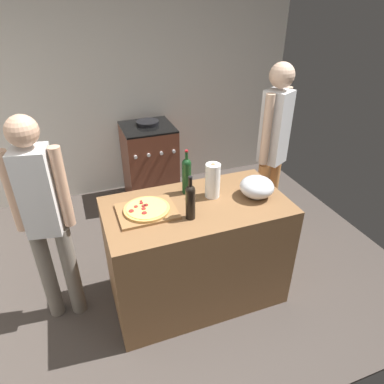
{
  "coord_description": "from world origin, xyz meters",
  "views": [
    {
      "loc": [
        -0.54,
        -1.15,
        2.22
      ],
      "look_at": [
        0.21,
        0.88,
        0.93
      ],
      "focal_mm": 32.25,
      "sensor_mm": 36.0,
      "label": 1
    }
  ],
  "objects_px": {
    "paper_towel_roll": "(213,181)",
    "person_in_stripes": "(44,215)",
    "wine_bottle_amber": "(190,200)",
    "stove": "(150,163)",
    "mixing_bowl": "(257,187)",
    "wine_bottle_dark": "(187,174)",
    "person_in_red": "(273,147)",
    "pizza": "(147,209)"
  },
  "relations": [
    {
      "from": "paper_towel_roll",
      "to": "wine_bottle_dark",
      "type": "distance_m",
      "value": 0.2
    },
    {
      "from": "wine_bottle_dark",
      "to": "person_in_red",
      "type": "bearing_deg",
      "value": 18.02
    },
    {
      "from": "wine_bottle_dark",
      "to": "stove",
      "type": "height_order",
      "value": "wine_bottle_dark"
    },
    {
      "from": "mixing_bowl",
      "to": "wine_bottle_dark",
      "type": "xyz_separation_m",
      "value": [
        -0.46,
        0.23,
        0.08
      ]
    },
    {
      "from": "wine_bottle_amber",
      "to": "stove",
      "type": "xyz_separation_m",
      "value": [
        0.15,
        1.79,
        -0.57
      ]
    },
    {
      "from": "person_in_stripes",
      "to": "wine_bottle_dark",
      "type": "bearing_deg",
      "value": 0.36
    },
    {
      "from": "wine_bottle_dark",
      "to": "paper_towel_roll",
      "type": "bearing_deg",
      "value": -35.56
    },
    {
      "from": "wine_bottle_amber",
      "to": "mixing_bowl",
      "type": "bearing_deg",
      "value": 9.62
    },
    {
      "from": "paper_towel_roll",
      "to": "pizza",
      "type": "bearing_deg",
      "value": -174.67
    },
    {
      "from": "person_in_stripes",
      "to": "person_in_red",
      "type": "height_order",
      "value": "person_in_red"
    },
    {
      "from": "wine_bottle_amber",
      "to": "wine_bottle_dark",
      "type": "height_order",
      "value": "wine_bottle_dark"
    },
    {
      "from": "mixing_bowl",
      "to": "person_in_stripes",
      "type": "height_order",
      "value": "person_in_stripes"
    },
    {
      "from": "paper_towel_roll",
      "to": "wine_bottle_amber",
      "type": "xyz_separation_m",
      "value": [
        -0.25,
        -0.21,
        0.01
      ]
    },
    {
      "from": "person_in_red",
      "to": "stove",
      "type": "bearing_deg",
      "value": 126.75
    },
    {
      "from": "wine_bottle_dark",
      "to": "stove",
      "type": "xyz_separation_m",
      "value": [
        0.06,
        1.46,
        -0.58
      ]
    },
    {
      "from": "pizza",
      "to": "wine_bottle_amber",
      "type": "relative_size",
      "value": 1.0
    },
    {
      "from": "person_in_stripes",
      "to": "person_in_red",
      "type": "bearing_deg",
      "value": 9.02
    },
    {
      "from": "pizza",
      "to": "wine_bottle_dark",
      "type": "bearing_deg",
      "value": 24.78
    },
    {
      "from": "stove",
      "to": "person_in_red",
      "type": "height_order",
      "value": "person_in_red"
    },
    {
      "from": "stove",
      "to": "wine_bottle_dark",
      "type": "bearing_deg",
      "value": -92.2
    },
    {
      "from": "wine_bottle_amber",
      "to": "person_in_stripes",
      "type": "distance_m",
      "value": 0.98
    },
    {
      "from": "wine_bottle_amber",
      "to": "person_in_red",
      "type": "relative_size",
      "value": 0.18
    },
    {
      "from": "paper_towel_roll",
      "to": "wine_bottle_dark",
      "type": "height_order",
      "value": "wine_bottle_dark"
    },
    {
      "from": "stove",
      "to": "person_in_red",
      "type": "distance_m",
      "value": 1.55
    },
    {
      "from": "paper_towel_roll",
      "to": "person_in_stripes",
      "type": "height_order",
      "value": "person_in_stripes"
    },
    {
      "from": "stove",
      "to": "pizza",
      "type": "bearing_deg",
      "value": -104.07
    },
    {
      "from": "paper_towel_roll",
      "to": "mixing_bowl",
      "type": "bearing_deg",
      "value": -20.9
    },
    {
      "from": "mixing_bowl",
      "to": "stove",
      "type": "xyz_separation_m",
      "value": [
        -0.41,
        1.69,
        -0.5
      ]
    },
    {
      "from": "person_in_red",
      "to": "wine_bottle_dark",
      "type": "bearing_deg",
      "value": -161.98
    },
    {
      "from": "stove",
      "to": "person_in_stripes",
      "type": "distance_m",
      "value": 1.87
    },
    {
      "from": "pizza",
      "to": "wine_bottle_dark",
      "type": "distance_m",
      "value": 0.41
    },
    {
      "from": "pizza",
      "to": "person_in_stripes",
      "type": "distance_m",
      "value": 0.68
    },
    {
      "from": "pizza",
      "to": "person_in_stripes",
      "type": "xyz_separation_m",
      "value": [
        -0.66,
        0.16,
        0.01
      ]
    },
    {
      "from": "wine_bottle_amber",
      "to": "stove",
      "type": "distance_m",
      "value": 1.88
    },
    {
      "from": "stove",
      "to": "person_in_red",
      "type": "bearing_deg",
      "value": -53.25
    },
    {
      "from": "mixing_bowl",
      "to": "pizza",
      "type": "bearing_deg",
      "value": 175.19
    },
    {
      "from": "mixing_bowl",
      "to": "paper_towel_roll",
      "type": "distance_m",
      "value": 0.33
    },
    {
      "from": "pizza",
      "to": "stove",
      "type": "height_order",
      "value": "stove"
    },
    {
      "from": "wine_bottle_amber",
      "to": "wine_bottle_dark",
      "type": "xyz_separation_m",
      "value": [
        0.09,
        0.32,
        0.01
      ]
    },
    {
      "from": "wine_bottle_amber",
      "to": "stove",
      "type": "height_order",
      "value": "wine_bottle_amber"
    },
    {
      "from": "mixing_bowl",
      "to": "wine_bottle_amber",
      "type": "relative_size",
      "value": 0.8
    },
    {
      "from": "mixing_bowl",
      "to": "person_in_red",
      "type": "xyz_separation_m",
      "value": [
        0.46,
        0.53,
        0.03
      ]
    }
  ]
}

